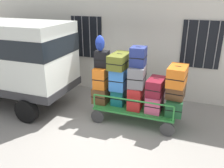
{
  "coord_description": "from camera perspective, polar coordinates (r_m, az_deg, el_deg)",
  "views": [
    {
      "loc": [
        2.09,
        -5.44,
        3.49
      ],
      "look_at": [
        -0.11,
        0.5,
        1.04
      ],
      "focal_mm": 37.31,
      "sensor_mm": 36.0,
      "label": 1
    }
  ],
  "objects": [
    {
      "name": "suitcase_midleft_top",
      "position": [
        6.53,
        1.88,
        5.71
      ],
      "size": [
        0.5,
        0.87,
        0.41
      ],
      "color": "#4C5119",
      "rests_on": "suitcase_midleft_middle"
    },
    {
      "name": "suitcase_left_top",
      "position": [
        6.71,
        -2.48,
        6.16
      ],
      "size": [
        0.4,
        0.35,
        0.47
      ],
      "color": "black",
      "rests_on": "suitcase_left_middle"
    },
    {
      "name": "suitcase_right_top",
      "position": [
        6.25,
        15.71,
        1.98
      ],
      "size": [
        0.51,
        0.78,
        0.51
      ],
      "color": "orange",
      "rests_on": "suitcase_right_middle"
    },
    {
      "name": "suitcase_center_bottom",
      "position": [
        6.7,
        6.0,
        -3.06
      ],
      "size": [
        0.38,
        0.73,
        0.65
      ],
      "color": "#B21E1E",
      "rests_on": "luggage_cart"
    },
    {
      "name": "van",
      "position": [
        8.27,
        -24.56,
        6.55
      ],
      "size": [
        4.31,
        2.02,
        2.72
      ],
      "color": "silver",
      "rests_on": "ground"
    },
    {
      "name": "suitcase_right_middle",
      "position": [
        6.45,
        15.37,
        -1.64
      ],
      "size": [
        0.5,
        0.57,
        0.39
      ],
      "color": "brown",
      "rests_on": "suitcase_right_bottom"
    },
    {
      "name": "luggage_cart",
      "position": [
        6.87,
        5.89,
        -6.04
      ],
      "size": [
        2.37,
        1.16,
        0.44
      ],
      "color": "#2D8438",
      "rests_on": "ground"
    },
    {
      "name": "ground_plane",
      "position": [
        6.79,
        -0.61,
        -9.75
      ],
      "size": [
        40.0,
        40.0,
        0.0
      ],
      "primitive_type": "plane",
      "color": "gray"
    },
    {
      "name": "suitcase_midleft_bottom",
      "position": [
        6.87,
        1.69,
        -3.01
      ],
      "size": [
        0.37,
        0.48,
        0.49
      ],
      "color": "#0F5960",
      "rests_on": "luggage_cart"
    },
    {
      "name": "suitcase_midleft_middle",
      "position": [
        6.65,
        1.69,
        1.33
      ],
      "size": [
        0.43,
        0.58,
        0.62
      ],
      "color": "#3372C6",
      "rests_on": "suitcase_midleft_bottom"
    },
    {
      "name": "building_wall",
      "position": [
        8.29,
        5.75,
        14.18
      ],
      "size": [
        12.0,
        0.38,
        5.0
      ],
      "color": "silver",
      "rests_on": "ground"
    },
    {
      "name": "suitcase_midright_middle",
      "position": [
        6.45,
        10.7,
        -0.61
      ],
      "size": [
        0.47,
        0.73,
        0.46
      ],
      "color": "maroon",
      "rests_on": "suitcase_midright_bottom"
    },
    {
      "name": "suitcase_center_top",
      "position": [
        6.32,
        6.44,
        6.7
      ],
      "size": [
        0.42,
        0.46,
        0.53
      ],
      "color": "navy",
      "rests_on": "suitcase_center_middle"
    },
    {
      "name": "suitcase_left_middle",
      "position": [
        6.83,
        -2.54,
        1.67
      ],
      "size": [
        0.39,
        0.59,
        0.61
      ],
      "color": "orange",
      "rests_on": "suitcase_left_bottom"
    },
    {
      "name": "suitcase_midright_bottom",
      "position": [
        6.64,
        10.45,
        -4.33
      ],
      "size": [
        0.44,
        0.75,
        0.48
      ],
      "color": "#CC4C72",
      "rests_on": "luggage_cart"
    },
    {
      "name": "cart_railing",
      "position": [
        6.69,
        6.03,
        -2.76
      ],
      "size": [
        2.26,
        1.02,
        0.43
      ],
      "color": "#2D8438",
      "rests_on": "luggage_cart"
    },
    {
      "name": "suitcase_left_bottom",
      "position": [
        7.08,
        -2.31,
        -2.35
      ],
      "size": [
        0.46,
        0.71,
        0.47
      ],
      "color": "brown",
      "rests_on": "luggage_cart"
    },
    {
      "name": "suitcase_center_middle",
      "position": [
        6.46,
        6.19,
        1.88
      ],
      "size": [
        0.47,
        0.67,
        0.58
      ],
      "color": "slate",
      "rests_on": "suitcase_center_bottom"
    },
    {
      "name": "backpack",
      "position": [
        6.57,
        -2.98,
        9.92
      ],
      "size": [
        0.27,
        0.22,
        0.44
      ],
      "color": "navy",
      "rests_on": "suitcase_left_top"
    },
    {
      "name": "suitcase_right_bottom",
      "position": [
        6.57,
        14.98,
        -5.15
      ],
      "size": [
        0.47,
        0.69,
        0.45
      ],
      "color": "#194C28",
      "rests_on": "luggage_cart"
    }
  ]
}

